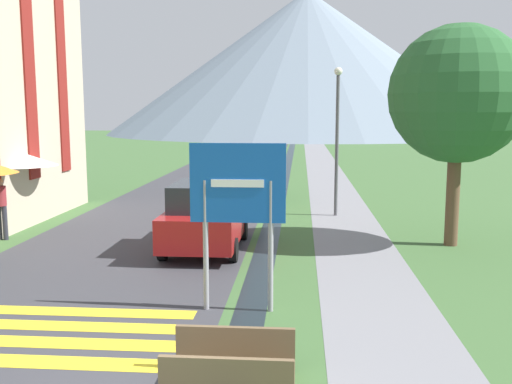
# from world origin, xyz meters

# --- Properties ---
(ground_plane) EXTENTS (160.00, 160.00, 0.00)m
(ground_plane) POSITION_xyz_m (0.00, 20.00, 0.00)
(ground_plane) COLOR #3D6033
(road) EXTENTS (6.40, 60.00, 0.01)m
(road) POSITION_xyz_m (-2.50, 30.00, 0.00)
(road) COLOR #38383D
(road) RESTS_ON ground_plane
(footpath) EXTENTS (2.20, 60.00, 0.01)m
(footpath) POSITION_xyz_m (3.60, 30.00, 0.00)
(footpath) COLOR slate
(footpath) RESTS_ON ground_plane
(drainage_channel) EXTENTS (0.60, 60.00, 0.00)m
(drainage_channel) POSITION_xyz_m (1.20, 30.00, 0.00)
(drainage_channel) COLOR black
(drainage_channel) RESTS_ON ground_plane
(crosswalk_marking) EXTENTS (5.44, 2.54, 0.01)m
(crosswalk_marking) POSITION_xyz_m (-2.50, 3.06, 0.01)
(crosswalk_marking) COLOR yellow
(crosswalk_marking) RESTS_ON ground_plane
(mountain_distant) EXTENTS (65.06, 65.06, 23.09)m
(mountain_distant) POSITION_xyz_m (2.95, 90.52, 11.55)
(mountain_distant) COLOR slate
(mountain_distant) RESTS_ON ground_plane
(road_sign) EXTENTS (1.74, 0.11, 3.11)m
(road_sign) POSITION_xyz_m (0.97, 4.44, 2.06)
(road_sign) COLOR gray
(road_sign) RESTS_ON ground_plane
(footbridge) EXTENTS (1.70, 1.10, 0.65)m
(footbridge) POSITION_xyz_m (1.20, 1.46, 0.23)
(footbridge) COLOR brown
(footbridge) RESTS_ON ground_plane
(parked_car_near) EXTENTS (1.95, 4.00, 1.82)m
(parked_car_near) POSITION_xyz_m (-0.40, 9.05, 0.91)
(parked_car_near) COLOR #A31919
(parked_car_near) RESTS_ON ground_plane
(parked_car_far) EXTENTS (1.91, 4.33, 1.82)m
(parked_car_far) POSITION_xyz_m (-0.21, 18.12, 0.91)
(parked_car_far) COLOR black
(parked_car_far) RESTS_ON ground_plane
(cafe_umbrella_rear_white) EXTENTS (2.16, 2.16, 2.39)m
(cafe_umbrella_rear_white) POSITION_xyz_m (-6.57, 11.44, 2.18)
(cafe_umbrella_rear_white) COLOR #B7B2A8
(cafe_umbrella_rear_white) RESTS_ON ground_plane
(person_standing_terrace) EXTENTS (0.32, 0.32, 1.77)m
(person_standing_terrace) POSITION_xyz_m (-6.43, 9.75, 1.03)
(person_standing_terrace) COLOR #282833
(person_standing_terrace) RESTS_ON ground_plane
(streetlamp) EXTENTS (0.28, 0.28, 5.16)m
(streetlamp) POSITION_xyz_m (3.36, 14.38, 3.06)
(streetlamp) COLOR #515156
(streetlamp) RESTS_ON ground_plane
(tree_by_path) EXTENTS (3.69, 3.69, 5.97)m
(tree_by_path) POSITION_xyz_m (6.26, 10.08, 4.10)
(tree_by_path) COLOR brown
(tree_by_path) RESTS_ON ground_plane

